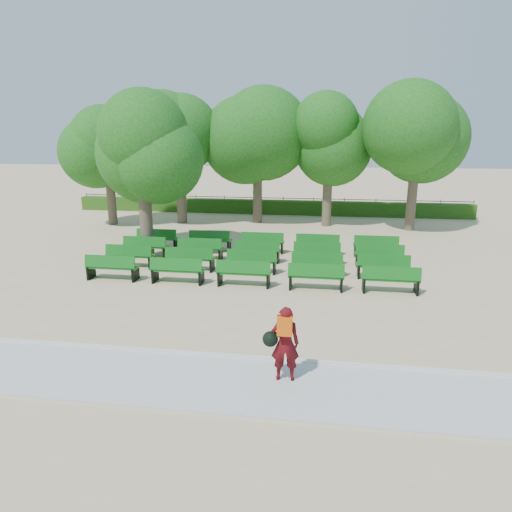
{
  "coord_description": "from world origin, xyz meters",
  "views": [
    {
      "loc": [
        3.67,
        -15.76,
        5.08
      ],
      "look_at": [
        1.47,
        -1.0,
        1.1
      ],
      "focal_mm": 32.0,
      "sensor_mm": 36.0,
      "label": 1
    }
  ],
  "objects": [
    {
      "name": "paving",
      "position": [
        0.0,
        -7.4,
        0.03
      ],
      "size": [
        30.0,
        2.2,
        0.06
      ],
      "primitive_type": "cube",
      "color": "beige",
      "rests_on": "ground"
    },
    {
      "name": "fence",
      "position": [
        0.0,
        14.4,
        0.0
      ],
      "size": [
        26.0,
        0.1,
        1.02
      ],
      "primitive_type": null,
      "color": "black",
      "rests_on": "ground"
    },
    {
      "name": "tree_line",
      "position": [
        0.0,
        10.0,
        0.0
      ],
      "size": [
        21.8,
        6.8,
        7.04
      ],
      "primitive_type": null,
      "color": "#20611A",
      "rests_on": "ground"
    },
    {
      "name": "person",
      "position": [
        2.96,
        -7.1,
        0.91
      ],
      "size": [
        0.78,
        0.48,
        1.63
      ],
      "rotation": [
        0.0,
        0.0,
        3.24
      ],
      "color": "#4C0A0E",
      "rests_on": "ground"
    },
    {
      "name": "bench_array",
      "position": [
        1.05,
        1.45,
        0.1
      ],
      "size": [
        1.89,
        0.65,
        1.18
      ],
      "rotation": [
        0.0,
        0.0,
        -0.04
      ],
      "color": "#116317",
      "rests_on": "ground"
    },
    {
      "name": "ground",
      "position": [
        0.0,
        0.0,
        0.0
      ],
      "size": [
        120.0,
        120.0,
        0.0
      ],
      "primitive_type": "plane",
      "color": "tan"
    },
    {
      "name": "tree_among",
      "position": [
        -3.76,
        2.41,
        4.34
      ],
      "size": [
        4.48,
        4.48,
        6.39
      ],
      "color": "brown",
      "rests_on": "ground"
    },
    {
      "name": "curb",
      "position": [
        0.0,
        -6.25,
        0.05
      ],
      "size": [
        30.0,
        0.12,
        0.1
      ],
      "primitive_type": "cube",
      "color": "silver",
      "rests_on": "ground"
    },
    {
      "name": "hedge",
      "position": [
        0.0,
        14.0,
        0.45
      ],
      "size": [
        26.0,
        0.7,
        0.9
      ],
      "primitive_type": "cube",
      "color": "#285515",
      "rests_on": "ground"
    }
  ]
}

